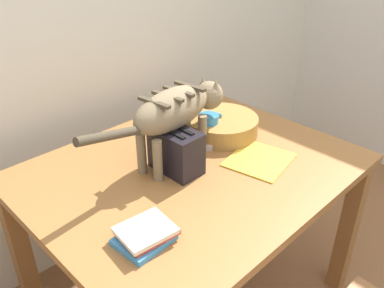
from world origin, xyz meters
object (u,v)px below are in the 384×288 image
(cat, at_px, (177,110))
(wicker_basket, at_px, (222,125))
(saucer_bowl, at_px, (208,137))
(dining_table, at_px, (192,184))
(magazine, at_px, (259,160))
(coffee_mug, at_px, (209,124))
(book_stack, at_px, (145,234))
(toaster, at_px, (176,150))

(cat, distance_m, wicker_basket, 0.33)
(saucer_bowl, xyz_separation_m, wicker_basket, (0.08, -0.01, 0.03))
(dining_table, xyz_separation_m, magazine, (0.22, -0.16, 0.09))
(coffee_mug, xyz_separation_m, book_stack, (-0.60, -0.30, -0.05))
(dining_table, distance_m, coffee_mug, 0.28)
(dining_table, bearing_deg, toaster, 157.32)
(coffee_mug, bearing_deg, wicker_basket, -3.64)
(book_stack, bearing_deg, coffee_mug, 26.65)
(coffee_mug, bearing_deg, saucer_bowl, 180.00)
(saucer_bowl, distance_m, magazine, 0.27)
(toaster, bearing_deg, dining_table, -22.68)
(dining_table, height_order, toaster, toaster)
(coffee_mug, bearing_deg, toaster, -163.88)
(cat, relative_size, wicker_basket, 2.24)
(magazine, bearing_deg, coffee_mug, 82.16)
(magazine, xyz_separation_m, toaster, (-0.28, 0.19, 0.08))
(book_stack, relative_size, toaster, 0.92)
(coffee_mug, bearing_deg, dining_table, -153.57)
(dining_table, bearing_deg, coffee_mug, 26.43)
(cat, xyz_separation_m, wicker_basket, (0.28, 0.02, -0.17))
(magazine, bearing_deg, toaster, 134.95)
(saucer_bowl, relative_size, coffee_mug, 1.53)
(magazine, xyz_separation_m, wicker_basket, (0.06, 0.26, 0.04))
(cat, xyz_separation_m, book_stack, (-0.40, -0.28, -0.19))
(cat, height_order, saucer_bowl, cat)
(magazine, relative_size, book_stack, 1.34)
(cat, relative_size, book_stack, 3.91)
(cat, height_order, toaster, cat)
(wicker_basket, bearing_deg, saucer_bowl, 176.53)
(cat, height_order, wicker_basket, cat)
(saucer_bowl, height_order, wicker_basket, wicker_basket)
(dining_table, xyz_separation_m, toaster, (-0.06, 0.03, 0.17))
(saucer_bowl, distance_m, wicker_basket, 0.09)
(wicker_basket, distance_m, toaster, 0.35)
(dining_table, height_order, book_stack, book_stack)
(coffee_mug, xyz_separation_m, magazine, (0.02, -0.26, -0.07))
(saucer_bowl, bearing_deg, magazine, -85.53)
(cat, bearing_deg, dining_table, -6.83)
(wicker_basket, bearing_deg, cat, -176.61)
(dining_table, relative_size, book_stack, 6.76)
(dining_table, xyz_separation_m, saucer_bowl, (0.20, 0.10, 0.10))
(wicker_basket, height_order, toaster, toaster)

